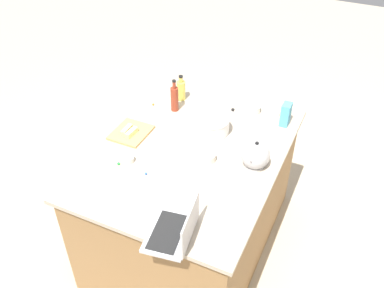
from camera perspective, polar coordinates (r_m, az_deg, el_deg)
name	(u,v)px	position (r m, az deg, el deg)	size (l,w,h in m)	color
ground_plane	(192,238)	(3.43, 0.00, -12.59)	(12.00, 12.00, 0.00)	#B7A88E
island_counter	(192,198)	(3.09, 0.00, -7.29)	(1.56, 1.16, 0.90)	olive
laptop	(176,230)	(2.24, -2.15, -11.59)	(0.34, 0.27, 0.22)	#B7B7BC
mixing_bowl_large	(210,124)	(2.92, 2.46, 2.72)	(0.28, 0.28, 0.12)	white
bottle_oil	(181,90)	(3.26, -1.50, 7.32)	(0.07, 0.07, 0.20)	#DBC64C
bottle_soy	(175,98)	(3.12, -2.37, 6.20)	(0.06, 0.06, 0.25)	maroon
kettle	(255,155)	(2.65, 8.58, -1.54)	(0.21, 0.18, 0.20)	#ADADB2
cutting_board	(131,133)	(2.96, -8.24, 1.53)	(0.27, 0.24, 0.02)	tan
butter_stick_left	(127,130)	(2.94, -8.80, 1.91)	(0.11, 0.04, 0.04)	#F4E58C
butter_stick_right	(131,132)	(2.91, -8.19, 1.56)	(0.11, 0.04, 0.04)	#F4E58C
ramekin_small	(129,159)	(2.72, -8.58, -2.03)	(0.07, 0.07, 0.04)	beige
ramekin_medium	(208,157)	(2.69, 2.15, -1.78)	(0.10, 0.10, 0.05)	beige
ramekin_wide	(254,109)	(3.18, 8.35, 4.75)	(0.10, 0.10, 0.05)	beige
kitchen_timer	(233,114)	(3.08, 5.51, 4.09)	(0.07, 0.07, 0.08)	#B2B2B7
candy_bag	(286,114)	(3.05, 12.56, 3.94)	(0.09, 0.06, 0.17)	#4CA5CC
candy_0	(153,104)	(3.24, -5.27, 5.36)	(0.02, 0.02, 0.02)	orange
candy_1	(146,174)	(2.61, -6.26, -3.99)	(0.02, 0.02, 0.02)	blue
candy_2	(119,164)	(2.71, -9.90, -2.63)	(0.02, 0.02, 0.02)	green
candy_3	(281,115)	(3.17, 11.94, 3.86)	(0.02, 0.02, 0.02)	orange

